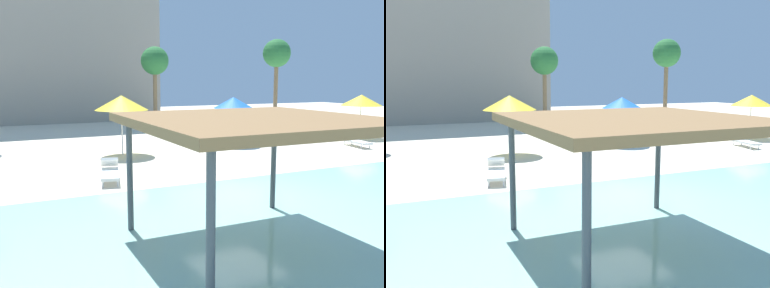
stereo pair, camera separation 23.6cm
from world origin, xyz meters
TOP-DOWN VIEW (x-y plane):
  - ground_plane at (0.00, 0.00)m, footprint 80.00×80.00m
  - lagoon_water at (0.00, -5.25)m, footprint 44.00×13.50m
  - shade_pavilion at (-1.91, -3.76)m, footprint 4.67×4.67m
  - beach_umbrella_yellow_0 at (13.20, 7.53)m, footprint 2.38×2.38m
  - beach_umbrella_yellow_1 at (-1.38, 7.94)m, footprint 2.46×2.46m
  - beach_umbrella_blue_2 at (4.88, 8.45)m, footprint 2.14×2.14m
  - lounge_chair_0 at (10.45, 5.27)m, footprint 0.94×1.97m
  - lounge_chair_2 at (-3.14, 3.27)m, footprint 1.02×1.98m
  - palm_tree_0 at (10.95, 13.00)m, footprint 1.90×1.90m
  - palm_tree_3 at (3.27, 16.21)m, footprint 1.90×1.90m

SIDE VIEW (x-z plane):
  - ground_plane at x=0.00m, z-range 0.00..0.00m
  - lagoon_water at x=0.00m, z-range 0.00..0.04m
  - lounge_chair_0 at x=10.45m, z-range -0.04..0.70m
  - lounge_chair_2 at x=-3.14m, z-range -0.04..0.70m
  - beach_umbrella_yellow_0 at x=13.20m, z-range 0.97..3.57m
  - beach_umbrella_blue_2 at x=4.88m, z-range 0.99..3.55m
  - beach_umbrella_yellow_1 at x=-1.38m, z-range 1.05..3.82m
  - shade_pavilion at x=-1.91m, z-range 1.22..3.97m
  - palm_tree_3 at x=3.27m, z-range 1.78..7.49m
  - palm_tree_0 at x=10.95m, z-range 2.01..8.24m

